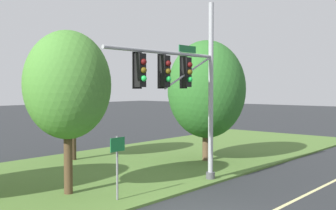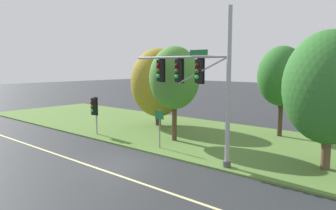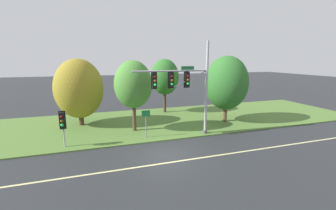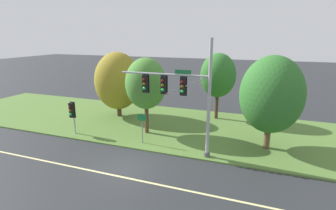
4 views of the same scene
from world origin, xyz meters
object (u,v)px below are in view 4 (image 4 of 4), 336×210
at_px(tree_behind_signpost, 218,76).
at_px(tree_mid_verge, 271,95).
at_px(tree_left_of_mast, 146,84).
at_px(tree_nearest_road, 118,81).
at_px(pedestrian_signal_near_kerb, 72,112).
at_px(route_sign_post, 142,124).
at_px(traffic_signal_mast, 181,92).

height_order(tree_behind_signpost, tree_mid_verge, tree_mid_verge).
bearing_deg(tree_left_of_mast, tree_nearest_road, 144.00).
relative_size(pedestrian_signal_near_kerb, tree_behind_signpost, 0.43).
height_order(pedestrian_signal_near_kerb, tree_mid_verge, tree_mid_verge).
height_order(pedestrian_signal_near_kerb, tree_nearest_road, tree_nearest_road).
xyz_separation_m(pedestrian_signal_near_kerb, tree_behind_signpost, (10.33, 8.43, 2.33)).
height_order(route_sign_post, tree_mid_verge, tree_mid_verge).
height_order(route_sign_post, tree_left_of_mast, tree_left_of_mast).
relative_size(route_sign_post, tree_left_of_mast, 0.37).
distance_m(pedestrian_signal_near_kerb, tree_behind_signpost, 13.54).
height_order(traffic_signal_mast, pedestrian_signal_near_kerb, traffic_signal_mast).
bearing_deg(tree_nearest_road, pedestrian_signal_near_kerb, -98.98).
height_order(route_sign_post, tree_nearest_road, tree_nearest_road).
xyz_separation_m(traffic_signal_mast, tree_mid_verge, (5.64, 2.90, -0.37)).
distance_m(route_sign_post, tree_left_of_mast, 3.45).
xyz_separation_m(traffic_signal_mast, tree_left_of_mast, (-3.85, 2.69, -0.16)).
bearing_deg(tree_behind_signpost, traffic_signal_mast, -95.91).
distance_m(pedestrian_signal_near_kerb, route_sign_post, 6.21).
relative_size(pedestrian_signal_near_kerb, tree_nearest_road, 0.42).
distance_m(tree_left_of_mast, tree_behind_signpost, 7.67).
relative_size(route_sign_post, tree_nearest_road, 0.36).
height_order(route_sign_post, tree_behind_signpost, tree_behind_signpost).
bearing_deg(tree_nearest_road, tree_left_of_mast, -36.00).
bearing_deg(route_sign_post, tree_mid_verge, 14.62).
xyz_separation_m(pedestrian_signal_near_kerb, tree_mid_verge, (15.07, 2.61, 2.05)).
bearing_deg(pedestrian_signal_near_kerb, tree_nearest_road, 81.02).
distance_m(traffic_signal_mast, pedestrian_signal_near_kerb, 9.74).
bearing_deg(tree_left_of_mast, route_sign_post, -73.95).
xyz_separation_m(pedestrian_signal_near_kerb, tree_nearest_road, (0.92, 5.80, 1.66)).
relative_size(tree_nearest_road, tree_left_of_mast, 1.02).
distance_m(tree_nearest_road, tree_mid_verge, 14.52).
bearing_deg(pedestrian_signal_near_kerb, traffic_signal_mast, -1.74).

